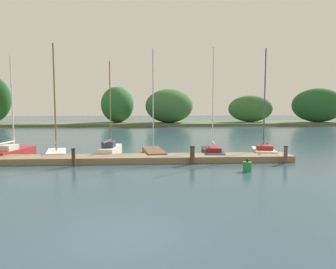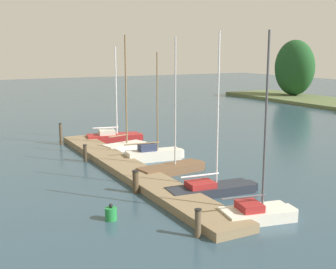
{
  "view_description": "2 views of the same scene",
  "coord_description": "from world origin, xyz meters",
  "px_view_note": "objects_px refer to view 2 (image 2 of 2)",
  "views": [
    {
      "loc": [
        0.7,
        -8.32,
        3.45
      ],
      "look_at": [
        2.04,
        12.55,
        1.44
      ],
      "focal_mm": 35.47,
      "sensor_mm": 36.0,
      "label": 1
    },
    {
      "loc": [
        20.6,
        2.31,
        6.23
      ],
      "look_at": [
        -0.68,
        13.7,
        1.64
      ],
      "focal_mm": 47.7,
      "sensor_mm": 36.0,
      "label": 2
    }
  ],
  "objects_px": {
    "sailboat_1": "(126,144)",
    "mooring_piling_3": "(198,223)",
    "sailboat_4": "(213,188)",
    "sailboat_5": "(259,211)",
    "sailboat_0": "(115,136)",
    "mooring_piling_0": "(61,134)",
    "mooring_piling_1": "(85,153)",
    "channel_buoy_0": "(111,214)",
    "sailboat_2": "(155,153)",
    "mooring_piling_2": "(136,182)",
    "sailboat_3": "(174,167)"
  },
  "relations": [
    {
      "from": "sailboat_1",
      "to": "mooring_piling_3",
      "type": "xyz_separation_m",
      "value": [
        13.66,
        -3.14,
        0.12
      ]
    },
    {
      "from": "sailboat_4",
      "to": "sailboat_5",
      "type": "distance_m",
      "value": 3.35
    },
    {
      "from": "sailboat_0",
      "to": "mooring_piling_0",
      "type": "height_order",
      "value": "sailboat_0"
    },
    {
      "from": "mooring_piling_1",
      "to": "channel_buoy_0",
      "type": "xyz_separation_m",
      "value": [
        9.03,
        -1.92,
        -0.24
      ]
    },
    {
      "from": "sailboat_4",
      "to": "sailboat_5",
      "type": "relative_size",
      "value": 1.01
    },
    {
      "from": "sailboat_0",
      "to": "mooring_piling_3",
      "type": "bearing_deg",
      "value": -89.16
    },
    {
      "from": "channel_buoy_0",
      "to": "sailboat_5",
      "type": "bearing_deg",
      "value": 62.11
    },
    {
      "from": "sailboat_4",
      "to": "sailboat_1",
      "type": "bearing_deg",
      "value": 95.22
    },
    {
      "from": "sailboat_2",
      "to": "sailboat_0",
      "type": "bearing_deg",
      "value": 96.6
    },
    {
      "from": "sailboat_4",
      "to": "mooring_piling_3",
      "type": "distance_m",
      "value": 4.7
    },
    {
      "from": "mooring_piling_0",
      "to": "mooring_piling_2",
      "type": "distance_m",
      "value": 11.71
    },
    {
      "from": "sailboat_0",
      "to": "sailboat_3",
      "type": "height_order",
      "value": "sailboat_3"
    },
    {
      "from": "mooring_piling_2",
      "to": "channel_buoy_0",
      "type": "bearing_deg",
      "value": -40.33
    },
    {
      "from": "sailboat_1",
      "to": "mooring_piling_1",
      "type": "xyz_separation_m",
      "value": [
        1.79,
        -3.24,
        0.11
      ]
    },
    {
      "from": "sailboat_5",
      "to": "sailboat_0",
      "type": "bearing_deg",
      "value": 98.96
    },
    {
      "from": "mooring_piling_0",
      "to": "sailboat_3",
      "type": "bearing_deg",
      "value": 18.99
    },
    {
      "from": "sailboat_0",
      "to": "mooring_piling_2",
      "type": "height_order",
      "value": "sailboat_0"
    },
    {
      "from": "sailboat_1",
      "to": "channel_buoy_0",
      "type": "distance_m",
      "value": 11.99
    },
    {
      "from": "sailboat_2",
      "to": "sailboat_5",
      "type": "height_order",
      "value": "sailboat_5"
    },
    {
      "from": "sailboat_0",
      "to": "sailboat_1",
      "type": "relative_size",
      "value": 0.9
    },
    {
      "from": "mooring_piling_0",
      "to": "mooring_piling_3",
      "type": "distance_m",
      "value": 17.05
    },
    {
      "from": "sailboat_3",
      "to": "sailboat_5",
      "type": "distance_m",
      "value": 7.2
    },
    {
      "from": "sailboat_4",
      "to": "sailboat_5",
      "type": "bearing_deg",
      "value": -86.96
    },
    {
      "from": "mooring_piling_1",
      "to": "mooring_piling_2",
      "type": "xyz_separation_m",
      "value": [
        6.53,
        0.2,
        0.02
      ]
    },
    {
      "from": "sailboat_1",
      "to": "mooring_piling_0",
      "type": "distance_m",
      "value": 4.72
    },
    {
      "from": "sailboat_2",
      "to": "mooring_piling_0",
      "type": "relative_size",
      "value": 4.19
    },
    {
      "from": "mooring_piling_1",
      "to": "channel_buoy_0",
      "type": "relative_size",
      "value": 1.54
    },
    {
      "from": "sailboat_2",
      "to": "sailboat_4",
      "type": "distance_m",
      "value": 6.69
    },
    {
      "from": "sailboat_0",
      "to": "mooring_piling_1",
      "type": "distance_m",
      "value": 5.86
    },
    {
      "from": "sailboat_0",
      "to": "channel_buoy_0",
      "type": "bearing_deg",
      "value": -99.2
    },
    {
      "from": "mooring_piling_0",
      "to": "mooring_piling_3",
      "type": "xyz_separation_m",
      "value": [
        17.04,
        0.13,
        -0.23
      ]
    },
    {
      "from": "sailboat_1",
      "to": "sailboat_3",
      "type": "xyz_separation_m",
      "value": [
        6.2,
        0.04,
        -0.1
      ]
    },
    {
      "from": "sailboat_4",
      "to": "sailboat_5",
      "type": "height_order",
      "value": "sailboat_4"
    },
    {
      "from": "sailboat_0",
      "to": "mooring_piling_1",
      "type": "xyz_separation_m",
      "value": [
        4.63,
        -3.6,
        0.15
      ]
    },
    {
      "from": "mooring_piling_2",
      "to": "mooring_piling_1",
      "type": "bearing_deg",
      "value": -178.21
    },
    {
      "from": "sailboat_0",
      "to": "sailboat_1",
      "type": "bearing_deg",
      "value": -84.32
    },
    {
      "from": "sailboat_1",
      "to": "sailboat_3",
      "type": "distance_m",
      "value": 6.2
    },
    {
      "from": "sailboat_2",
      "to": "mooring_piling_1",
      "type": "distance_m",
      "value": 3.96
    },
    {
      "from": "sailboat_5",
      "to": "mooring_piling_0",
      "type": "height_order",
      "value": "sailboat_5"
    },
    {
      "from": "sailboat_5",
      "to": "mooring_piling_0",
      "type": "bearing_deg",
      "value": 111.27
    },
    {
      "from": "sailboat_3",
      "to": "sailboat_4",
      "type": "xyz_separation_m",
      "value": [
        3.85,
        -0.17,
        -0.0
      ]
    },
    {
      "from": "sailboat_1",
      "to": "sailboat_5",
      "type": "relative_size",
      "value": 1.03
    },
    {
      "from": "sailboat_3",
      "to": "mooring_piling_3",
      "type": "xyz_separation_m",
      "value": [
        7.46,
        -3.17,
        0.22
      ]
    },
    {
      "from": "sailboat_1",
      "to": "sailboat_3",
      "type": "height_order",
      "value": "sailboat_1"
    },
    {
      "from": "sailboat_3",
      "to": "mooring_piling_2",
      "type": "bearing_deg",
      "value": -152.37
    },
    {
      "from": "sailboat_2",
      "to": "sailboat_3",
      "type": "relative_size",
      "value": 0.89
    },
    {
      "from": "mooring_piling_1",
      "to": "mooring_piling_3",
      "type": "relative_size",
      "value": 0.98
    },
    {
      "from": "sailboat_4",
      "to": "channel_buoy_0",
      "type": "bearing_deg",
      "value": -165.39
    },
    {
      "from": "sailboat_1",
      "to": "channel_buoy_0",
      "type": "xyz_separation_m",
      "value": [
        10.82,
        -5.16,
        -0.13
      ]
    },
    {
      "from": "sailboat_3",
      "to": "sailboat_4",
      "type": "relative_size",
      "value": 0.98
    }
  ]
}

